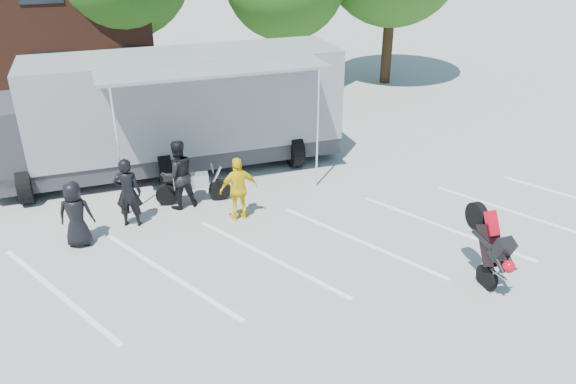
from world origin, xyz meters
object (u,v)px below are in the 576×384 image
spectator_leather_b (128,193)px  parked_motorcycle (195,202)px  spectator_leather_a (76,214)px  spectator_hivis (239,189)px  transporter_truck (177,167)px  stunt_bike_rider (469,272)px  spectator_leather_c (178,175)px

spectator_leather_b → parked_motorcycle: bearing=-140.1°
parked_motorcycle → spectator_leather_a: (-3.08, -1.44, 0.86)m
parked_motorcycle → spectator_hivis: size_ratio=1.22×
transporter_truck → spectator_leather_a: transporter_truck is taller
transporter_truck → stunt_bike_rider: 9.86m
transporter_truck → spectator_hivis: size_ratio=6.52×
spectator_leather_b → spectator_leather_c: 1.52m
spectator_leather_b → spectator_hivis: bearing=-175.0°
transporter_truck → parked_motorcycle: (0.14, -2.63, 0.00)m
transporter_truck → spectator_leather_c: (-0.27, -2.79, 1.00)m
spectator_leather_c → spectator_hivis: (1.44, -1.18, -0.11)m
spectator_leather_c → stunt_bike_rider: bearing=126.2°
parked_motorcycle → spectator_leather_b: bearing=119.3°
parked_motorcycle → stunt_bike_rider: 7.75m
stunt_bike_rider → spectator_leather_b: bearing=146.5°
transporter_truck → parked_motorcycle: 2.64m
spectator_leather_c → spectator_leather_a: bearing=13.5°
stunt_bike_rider → spectator_leather_c: bearing=137.2°
spectator_hivis → stunt_bike_rider: bearing=134.3°
spectator_leather_c → spectator_leather_b: bearing=12.8°
transporter_truck → stunt_bike_rider: bearing=-56.3°
spectator_leather_c → spectator_hivis: 1.87m
parked_motorcycle → stunt_bike_rider: (5.51, -5.45, 0.00)m
spectator_leather_b → spectator_hivis: (2.82, -0.54, -0.06)m
spectator_leather_c → spectator_hivis: spectator_leather_c is taller
stunt_bike_rider → spectator_hivis: spectator_hivis is taller
stunt_bike_rider → spectator_hivis: bearing=136.5°
stunt_bike_rider → spectator_leather_c: (-5.92, 5.29, 1.00)m
stunt_bike_rider → spectator_leather_a: spectator_leather_a is taller
spectator_leather_c → parked_motorcycle: bearing=-171.1°
stunt_bike_rider → transporter_truck: bearing=123.9°
transporter_truck → parked_motorcycle: size_ratio=5.34×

